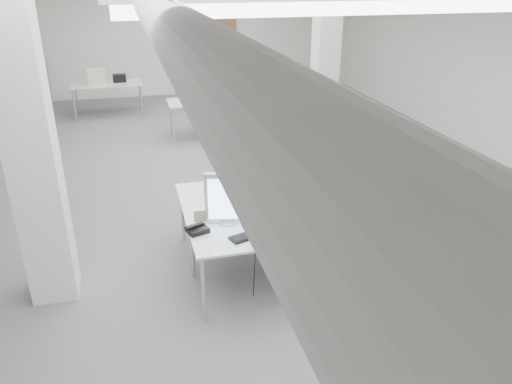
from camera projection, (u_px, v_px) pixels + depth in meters
room_shell at (227, 83)px, 7.13m from camera, size 10.04×14.04×3.24m
desk_main at (276, 226)px, 5.18m from camera, size 1.80×0.90×0.02m
desk_second at (255, 192)px, 5.98m from camera, size 1.80×0.90×0.02m
bg_desk_a at (208, 101)px, 10.09m from camera, size 1.60×0.80×0.02m
bg_desk_b at (107, 84)px, 11.57m from camera, size 1.60×0.80×0.02m
filing_cabinet at (38, 81)px, 12.52m from camera, size 0.45×0.55×1.20m
office_chair at (279, 185)px, 6.76m from camera, size 0.61×0.61×1.01m
seated_person at (281, 159)px, 6.56m from camera, size 0.66×0.75×0.96m
monitor at (227, 198)px, 5.12m from camera, size 0.45×0.14×0.56m
pennant at (253, 192)px, 5.13m from camera, size 0.46×0.07×0.49m
keyboard at (251, 235)px, 4.97m from camera, size 0.47×0.29×0.02m
laptop at (285, 239)px, 4.89m from camera, size 0.33×0.24×0.02m
mouse at (321, 235)px, 4.94m from camera, size 0.10×0.07×0.04m
bankers_lamp at (256, 197)px, 5.39m from camera, size 0.32×0.13×0.37m
desk_phone at (197, 230)px, 5.03m from camera, size 0.25×0.24×0.05m
picture_frame_left at (201, 216)px, 5.25m from camera, size 0.14×0.05×0.11m
picture_frame_right at (329, 200)px, 5.61m from camera, size 0.15×0.10×0.12m
desk_clock at (307, 204)px, 5.53m from camera, size 0.10×0.07×0.09m
paper_stack_a at (333, 230)px, 5.08m from camera, size 0.21×0.29×0.01m
paper_stack_b at (349, 221)px, 5.24m from camera, size 0.30×0.33×0.01m
paper_stack_c at (344, 215)px, 5.38m from camera, size 0.25×0.23×0.01m
beige_monitor at (234, 178)px, 5.83m from camera, size 0.52×0.51×0.39m
architect_lamp at (327, 154)px, 5.88m from camera, size 0.43×0.71×0.86m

